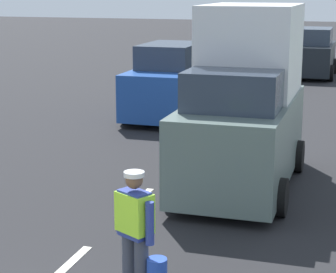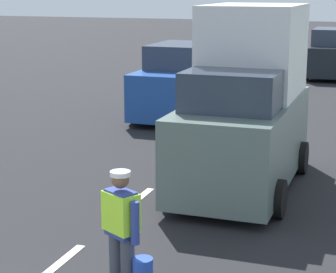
{
  "view_description": "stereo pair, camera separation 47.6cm",
  "coord_description": "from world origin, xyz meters",
  "px_view_note": "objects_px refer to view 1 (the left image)",
  "views": [
    {
      "loc": [
        3.86,
        -4.96,
        3.9
      ],
      "look_at": [
        0.37,
        6.36,
        1.1
      ],
      "focal_mm": 68.38,
      "sensor_mm": 36.0,
      "label": 1
    },
    {
      "loc": [
        4.32,
        -4.81,
        3.9
      ],
      "look_at": [
        0.37,
        6.36,
        1.1
      ],
      "focal_mm": 68.38,
      "sensor_mm": 36.0,
      "label": 2
    }
  ],
  "objects_px": {
    "car_oncoming_lead": "(170,83)",
    "car_outgoing_far": "(314,54)",
    "road_worker": "(136,228)",
    "delivery_truck": "(244,105)"
  },
  "relations": [
    {
      "from": "car_oncoming_lead",
      "to": "car_outgoing_far",
      "type": "bearing_deg",
      "value": 71.62
    },
    {
      "from": "road_worker",
      "to": "car_oncoming_lead",
      "type": "xyz_separation_m",
      "value": [
        -2.99,
        11.23,
        0.1
      ]
    },
    {
      "from": "delivery_truck",
      "to": "car_outgoing_far",
      "type": "bearing_deg",
      "value": 89.82
    },
    {
      "from": "delivery_truck",
      "to": "car_outgoing_far",
      "type": "xyz_separation_m",
      "value": [
        0.05,
        16.4,
        -0.63
      ]
    },
    {
      "from": "road_worker",
      "to": "delivery_truck",
      "type": "bearing_deg",
      "value": 85.6
    },
    {
      "from": "road_worker",
      "to": "delivery_truck",
      "type": "distance_m",
      "value": 5.22
    },
    {
      "from": "delivery_truck",
      "to": "car_oncoming_lead",
      "type": "distance_m",
      "value": 6.97
    },
    {
      "from": "road_worker",
      "to": "car_outgoing_far",
      "type": "relative_size",
      "value": 0.41
    },
    {
      "from": "road_worker",
      "to": "car_oncoming_lead",
      "type": "bearing_deg",
      "value": 104.89
    },
    {
      "from": "road_worker",
      "to": "car_oncoming_lead",
      "type": "height_order",
      "value": "car_oncoming_lead"
    }
  ]
}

